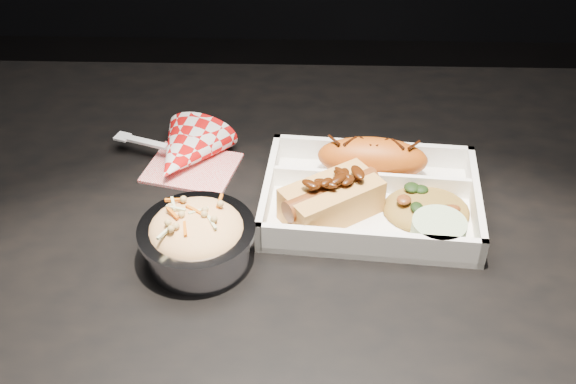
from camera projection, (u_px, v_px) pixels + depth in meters
The scene contains 8 objects.
dining_table at pixel (326, 288), 0.88m from camera, with size 1.20×0.80×0.75m.
food_tray at pixel (370, 201), 0.85m from camera, with size 0.26×0.20×0.04m.
fried_pastry at pixel (372, 158), 0.88m from camera, with size 0.14×0.05×0.05m, color #B65012.
hotdog at pixel (332, 197), 0.82m from camera, with size 0.13×0.11×0.06m.
fried_rice_mound at pixel (427, 202), 0.83m from camera, with size 0.10×0.08×0.03m, color olive.
cupcake_liner at pixel (438, 232), 0.79m from camera, with size 0.06×0.06×0.03m, color #A5BF90.
foil_coleslaw_cup at pixel (197, 237), 0.77m from camera, with size 0.13×0.13×0.07m.
napkin_fork at pixel (184, 154), 0.92m from camera, with size 0.17×0.14×0.10m.
Camera 1 is at (-0.03, -0.62, 1.30)m, focal length 45.00 mm.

